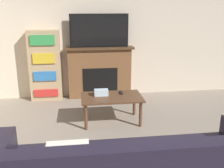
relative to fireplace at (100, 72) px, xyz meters
The scene contains 7 objects.
wall_back 0.85m from the fireplace, 40.73° to the left, with size 6.50×0.06×2.70m.
fireplace is the anchor object (origin of this frame).
tv 0.84m from the fireplace, 90.00° to the right, with size 1.14×0.03×0.65m.
coffee_table 1.28m from the fireplace, 86.43° to the right, with size 0.97×0.59×0.44m.
tissue_box 1.21m from the fireplace, 93.82° to the right, with size 0.22×0.12×0.10m.
remote_control 1.17m from the fireplace, 77.43° to the right, with size 0.04×0.15×0.02m.
bookshelf 1.09m from the fireplace, behind, with size 0.61×0.29×1.39m.
Camera 1 is at (-0.59, -1.32, 1.83)m, focal length 42.00 mm.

